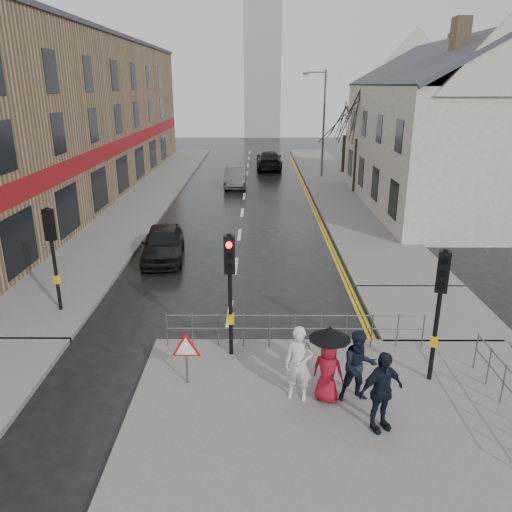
{
  "coord_description": "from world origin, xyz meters",
  "views": [
    {
      "loc": [
        0.92,
        -11.77,
        7.08
      ],
      "look_at": [
        0.86,
        3.26,
        1.9
      ],
      "focal_mm": 35.0,
      "sensor_mm": 36.0,
      "label": 1
    }
  ],
  "objects_px": {
    "pedestrian_d": "(381,391)",
    "car_parked": "(163,243)",
    "pedestrian_a": "(299,364)",
    "car_mid": "(236,177)",
    "pedestrian_with_umbrella": "(329,359)",
    "pedestrian_b": "(359,366)"
  },
  "relations": [
    {
      "from": "pedestrian_d",
      "to": "car_parked",
      "type": "xyz_separation_m",
      "value": [
        -6.59,
        11.22,
        -0.33
      ]
    },
    {
      "from": "pedestrian_a",
      "to": "car_parked",
      "type": "relative_size",
      "value": 0.43
    },
    {
      "from": "pedestrian_b",
      "to": "pedestrian_with_umbrella",
      "type": "height_order",
      "value": "pedestrian_with_umbrella"
    },
    {
      "from": "pedestrian_a",
      "to": "pedestrian_b",
      "type": "bearing_deg",
      "value": 12.15
    },
    {
      "from": "car_mid",
      "to": "car_parked",
      "type": "bearing_deg",
      "value": -98.86
    },
    {
      "from": "pedestrian_d",
      "to": "car_parked",
      "type": "distance_m",
      "value": 13.02
    },
    {
      "from": "car_parked",
      "to": "pedestrian_d",
      "type": "bearing_deg",
      "value": -65.62
    },
    {
      "from": "pedestrian_a",
      "to": "car_parked",
      "type": "bearing_deg",
      "value": 130.74
    },
    {
      "from": "pedestrian_a",
      "to": "pedestrian_d",
      "type": "distance_m",
      "value": 1.95
    },
    {
      "from": "pedestrian_b",
      "to": "pedestrian_with_umbrella",
      "type": "bearing_deg",
      "value": 173.0
    },
    {
      "from": "pedestrian_a",
      "to": "car_mid",
      "type": "distance_m",
      "value": 26.19
    },
    {
      "from": "pedestrian_a",
      "to": "car_mid",
      "type": "relative_size",
      "value": 0.41
    },
    {
      "from": "pedestrian_with_umbrella",
      "to": "car_mid",
      "type": "distance_m",
      "value": 26.34
    },
    {
      "from": "car_parked",
      "to": "pedestrian_b",
      "type": "bearing_deg",
      "value": -64.26
    },
    {
      "from": "pedestrian_d",
      "to": "car_mid",
      "type": "relative_size",
      "value": 0.42
    },
    {
      "from": "pedestrian_a",
      "to": "car_parked",
      "type": "xyz_separation_m",
      "value": [
        -4.96,
        10.15,
        -0.33
      ]
    },
    {
      "from": "pedestrian_d",
      "to": "pedestrian_with_umbrella",
      "type": "bearing_deg",
      "value": 110.32
    },
    {
      "from": "car_parked",
      "to": "car_mid",
      "type": "xyz_separation_m",
      "value": [
        2.39,
        15.92,
        0.0
      ]
    },
    {
      "from": "pedestrian_b",
      "to": "pedestrian_a",
      "type": "bearing_deg",
      "value": 169.34
    },
    {
      "from": "pedestrian_with_umbrella",
      "to": "car_parked",
      "type": "bearing_deg",
      "value": 118.81
    },
    {
      "from": "pedestrian_with_umbrella",
      "to": "pedestrian_d",
      "type": "relative_size",
      "value": 1.03
    },
    {
      "from": "pedestrian_b",
      "to": "pedestrian_d",
      "type": "bearing_deg",
      "value": -83.39
    }
  ]
}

